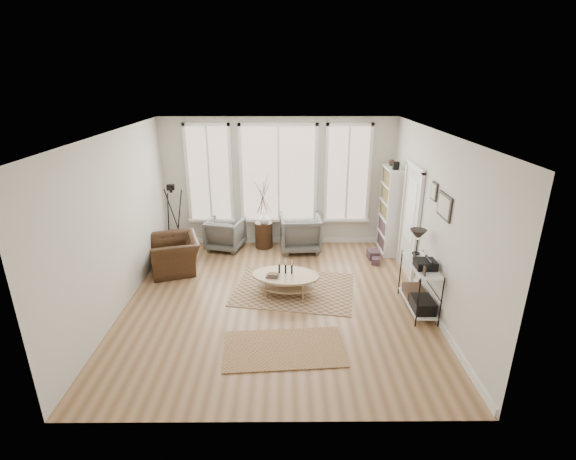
{
  "coord_description": "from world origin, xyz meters",
  "views": [
    {
      "loc": [
        0.16,
        -6.45,
        3.72
      ],
      "look_at": [
        0.2,
        0.6,
        1.1
      ],
      "focal_mm": 26.0,
      "sensor_mm": 36.0,
      "label": 1
    }
  ],
  "objects_px": {
    "coffee_table": "(285,279)",
    "accent_chair": "(175,254)",
    "side_table": "(263,214)",
    "bookcase": "(390,210)",
    "armchair_right": "(300,233)",
    "low_shelf": "(420,282)",
    "armchair_left": "(225,234)"
  },
  "relations": [
    {
      "from": "armchair_right",
      "to": "side_table",
      "type": "bearing_deg",
      "value": -14.99
    },
    {
      "from": "accent_chair",
      "to": "bookcase",
      "type": "bearing_deg",
      "value": 83.17
    },
    {
      "from": "bookcase",
      "to": "armchair_right",
      "type": "height_order",
      "value": "bookcase"
    },
    {
      "from": "side_table",
      "to": "accent_chair",
      "type": "xyz_separation_m",
      "value": [
        -1.74,
        -1.19,
        -0.46
      ]
    },
    {
      "from": "armchair_left",
      "to": "accent_chair",
      "type": "xyz_separation_m",
      "value": [
        -0.87,
        -1.11,
        -0.01
      ]
    },
    {
      "from": "coffee_table",
      "to": "armchair_left",
      "type": "distance_m",
      "value": 2.52
    },
    {
      "from": "accent_chair",
      "to": "side_table",
      "type": "bearing_deg",
      "value": 105.58
    },
    {
      "from": "bookcase",
      "to": "coffee_table",
      "type": "distance_m",
      "value": 3.09
    },
    {
      "from": "coffee_table",
      "to": "accent_chair",
      "type": "bearing_deg",
      "value": 155.61
    },
    {
      "from": "side_table",
      "to": "low_shelf",
      "type": "bearing_deg",
      "value": -45.24
    },
    {
      "from": "coffee_table",
      "to": "armchair_right",
      "type": "distance_m",
      "value": 2.07
    },
    {
      "from": "armchair_right",
      "to": "accent_chair",
      "type": "bearing_deg",
      "value": 18.11
    },
    {
      "from": "low_shelf",
      "to": "side_table",
      "type": "height_order",
      "value": "side_table"
    },
    {
      "from": "armchair_left",
      "to": "armchair_right",
      "type": "relative_size",
      "value": 0.87
    },
    {
      "from": "coffee_table",
      "to": "side_table",
      "type": "distance_m",
      "value": 2.31
    },
    {
      "from": "armchair_left",
      "to": "armchair_right",
      "type": "distance_m",
      "value": 1.7
    },
    {
      "from": "coffee_table",
      "to": "accent_chair",
      "type": "height_order",
      "value": "accent_chair"
    },
    {
      "from": "bookcase",
      "to": "side_table",
      "type": "relative_size",
      "value": 1.23
    },
    {
      "from": "armchair_right",
      "to": "side_table",
      "type": "relative_size",
      "value": 0.53
    },
    {
      "from": "bookcase",
      "to": "accent_chair",
      "type": "xyz_separation_m",
      "value": [
        -4.51,
        -0.97,
        -0.61
      ]
    },
    {
      "from": "coffee_table",
      "to": "accent_chair",
      "type": "relative_size",
      "value": 1.23
    },
    {
      "from": "side_table",
      "to": "accent_chair",
      "type": "relative_size",
      "value": 1.58
    },
    {
      "from": "coffee_table",
      "to": "side_table",
      "type": "xyz_separation_m",
      "value": [
        -0.49,
        2.2,
        0.51
      ]
    },
    {
      "from": "low_shelf",
      "to": "coffee_table",
      "type": "height_order",
      "value": "low_shelf"
    },
    {
      "from": "coffee_table",
      "to": "armchair_right",
      "type": "height_order",
      "value": "armchair_right"
    },
    {
      "from": "low_shelf",
      "to": "armchair_right",
      "type": "height_order",
      "value": "low_shelf"
    },
    {
      "from": "armchair_left",
      "to": "side_table",
      "type": "distance_m",
      "value": 0.98
    },
    {
      "from": "low_shelf",
      "to": "side_table",
      "type": "distance_m",
      "value": 3.88
    },
    {
      "from": "low_shelf",
      "to": "side_table",
      "type": "relative_size",
      "value": 0.78
    },
    {
      "from": "bookcase",
      "to": "armchair_right",
      "type": "bearing_deg",
      "value": 178.27
    },
    {
      "from": "armchair_left",
      "to": "accent_chair",
      "type": "distance_m",
      "value": 1.41
    },
    {
      "from": "low_shelf",
      "to": "armchair_right",
      "type": "relative_size",
      "value": 1.46
    }
  ]
}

